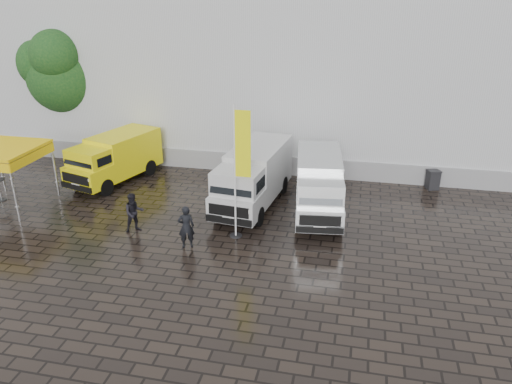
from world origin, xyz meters
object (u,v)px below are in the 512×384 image
van_white (253,179)px  flagpole (239,165)px  person_tent (134,213)px  van_silver (319,187)px  wheelie_bin (433,179)px  person_front (186,227)px  canopy_tent (0,151)px  van_yellow (115,159)px  cocktail_table (0,190)px

van_white → flagpole: flagpole is taller
person_tent → van_silver: bearing=-11.9°
van_white → wheelie_bin: (8.22, 3.82, -0.82)m
van_silver → flagpole: size_ratio=1.05×
van_white → person_front: (-1.63, -4.40, -0.44)m
flagpole → van_silver: bearing=46.8°
van_silver → canopy_tent: canopy_tent is taller
wheelie_bin → van_yellow: bearing=170.2°
van_silver → cocktail_table: size_ratio=5.39×
van_yellow → van_silver: size_ratio=0.90×
flagpole → van_white: bearing=93.0°
van_white → person_front: van_white is taller
van_silver → person_front: bearing=-144.3°
van_yellow → flagpole: size_ratio=0.95×
canopy_tent → person_front: bearing=-12.6°
cocktail_table → person_front: 10.32m
canopy_tent → wheelie_bin: 20.20m
canopy_tent → person_tent: canopy_tent is taller
cocktail_table → wheelie_bin: (19.88, 5.82, -0.04)m
van_white → canopy_tent: 11.22m
van_yellow → canopy_tent: canopy_tent is taller
wheelie_bin → flagpole: bearing=-157.7°
van_silver → van_white: bearing=170.0°
van_yellow → cocktail_table: 5.42m
van_silver → canopy_tent: size_ratio=1.81×
person_front → van_yellow: bearing=-68.1°
cocktail_table → van_yellow: bearing=39.4°
person_front → wheelie_bin: bearing=-163.6°
van_yellow → person_front: bearing=-28.0°
canopy_tent → van_white: bearing=12.0°
canopy_tent → cocktail_table: (-0.76, 0.33, -2.06)m
person_front → person_tent: (-2.53, 0.83, -0.03)m
cocktail_table → wheelie_bin: cocktail_table is taller
cocktail_table → person_front: size_ratio=0.61×
van_white → person_tent: bearing=-133.0°
van_white → person_tent: 5.50m
van_silver → canopy_tent: (-13.87, -2.17, 1.35)m
van_white → wheelie_bin: bearing=31.3°
cocktail_table → person_tent: 7.67m
van_white → cocktail_table: bearing=-163.9°
wheelie_bin → van_silver: bearing=-161.4°
van_white → flagpole: size_ratio=1.12×
canopy_tent → cocktail_table: bearing=156.7°
person_tent → van_yellow: bearing=86.4°
van_white → person_tent: (-4.16, -3.57, -0.47)m
flagpole → person_front: flagpole is taller
person_tent → cocktail_table: bearing=130.7°
person_front → van_silver: bearing=-160.7°
cocktail_table → person_tent: person_tent is taller
cocktail_table → person_front: (10.03, -2.40, 0.33)m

